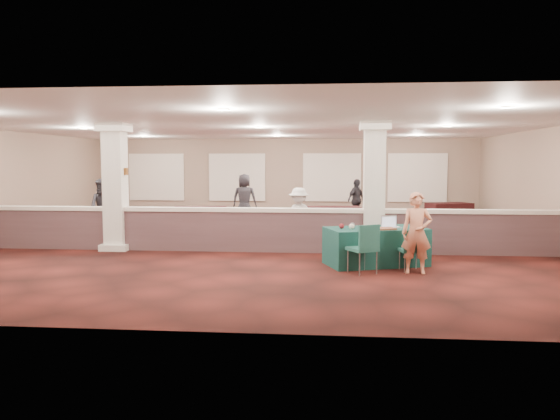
# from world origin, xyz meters

# --- Properties ---
(ground) EXTENTS (16.00, 16.00, 0.00)m
(ground) POSITION_xyz_m (0.00, 0.00, 0.00)
(ground) COLOR #461611
(ground) RESTS_ON ground
(wall_back) EXTENTS (16.00, 0.04, 3.20)m
(wall_back) POSITION_xyz_m (0.00, 8.00, 1.60)
(wall_back) COLOR gray
(wall_back) RESTS_ON ground
(wall_front) EXTENTS (16.00, 0.04, 3.20)m
(wall_front) POSITION_xyz_m (0.00, -8.00, 1.60)
(wall_front) COLOR gray
(wall_front) RESTS_ON ground
(ceiling) EXTENTS (16.00, 16.00, 0.02)m
(ceiling) POSITION_xyz_m (0.00, 0.00, 3.20)
(ceiling) COLOR silver
(ceiling) RESTS_ON wall_back
(partition_wall) EXTENTS (15.60, 0.28, 1.10)m
(partition_wall) POSITION_xyz_m (0.00, -1.50, 0.57)
(partition_wall) COLOR #4C3338
(partition_wall) RESTS_ON ground
(column_left) EXTENTS (0.72, 0.72, 3.20)m
(column_left) POSITION_xyz_m (-3.50, -1.50, 1.64)
(column_left) COLOR silver
(column_left) RESTS_ON ground
(column_right) EXTENTS (0.72, 0.72, 3.20)m
(column_right) POSITION_xyz_m (3.00, -1.50, 1.64)
(column_right) COLOR silver
(column_right) RESTS_ON ground
(sconce_left) EXTENTS (0.12, 0.12, 0.18)m
(sconce_left) POSITION_xyz_m (-3.78, -1.50, 2.00)
(sconce_left) COLOR brown
(sconce_left) RESTS_ON column_left
(sconce_right) EXTENTS (0.12, 0.12, 0.18)m
(sconce_right) POSITION_xyz_m (-3.22, -1.50, 2.00)
(sconce_right) COLOR brown
(sconce_right) RESTS_ON column_left
(near_table) EXTENTS (2.34, 1.70, 0.81)m
(near_table) POSITION_xyz_m (2.94, -3.00, 0.41)
(near_table) COLOR #103B31
(near_table) RESTS_ON ground
(conf_chair_main) EXTENTS (0.50, 0.50, 0.87)m
(conf_chair_main) POSITION_xyz_m (3.62, -3.68, 0.51)
(conf_chair_main) COLOR #216055
(conf_chair_main) RESTS_ON ground
(conf_chair_side) EXTENTS (0.69, 0.69, 1.00)m
(conf_chair_side) POSITION_xyz_m (2.64, -4.01, 0.59)
(conf_chair_side) COLOR #216055
(conf_chair_side) RESTS_ON ground
(woman) EXTENTS (0.62, 0.44, 1.64)m
(woman) POSITION_xyz_m (3.67, -3.85, 0.82)
(woman) COLOR #CF795A
(woman) RESTS_ON ground
(far_table_front_left) EXTENTS (1.93, 1.36, 0.71)m
(far_table_front_left) POSITION_xyz_m (-2.50, 0.30, 0.36)
(far_table_front_left) COLOR black
(far_table_front_left) RESTS_ON ground
(far_table_front_center) EXTENTS (2.00, 1.16, 0.77)m
(far_table_front_center) POSITION_xyz_m (1.98, 3.00, 0.39)
(far_table_front_center) COLOR black
(far_table_front_center) RESTS_ON ground
(far_table_front_right) EXTENTS (1.99, 1.42, 0.73)m
(far_table_front_right) POSITION_xyz_m (2.50, 2.20, 0.36)
(far_table_front_right) COLOR black
(far_table_front_right) RESTS_ON ground
(far_table_back_left) EXTENTS (1.86, 1.06, 0.72)m
(far_table_back_left) POSITION_xyz_m (-2.50, 3.20, 0.36)
(far_table_back_left) COLOR black
(far_table_back_left) RESTS_ON ground
(far_table_back_center) EXTENTS (1.64, 0.90, 0.64)m
(far_table_back_center) POSITION_xyz_m (-2.00, 3.20, 0.32)
(far_table_back_center) COLOR black
(far_table_back_center) RESTS_ON ground
(far_table_back_right) EXTENTS (1.85, 1.37, 0.67)m
(far_table_back_right) POSITION_xyz_m (6.50, 6.50, 0.34)
(far_table_back_right) COLOR black
(far_table_back_right) RESTS_ON ground
(attendee_a) EXTENTS (0.85, 0.49, 1.74)m
(attendee_a) POSITION_xyz_m (-4.83, 0.83, 0.87)
(attendee_a) COLOR black
(attendee_a) RESTS_ON ground
(attendee_b) EXTENTS (1.04, 0.59, 1.54)m
(attendee_b) POSITION_xyz_m (1.09, 0.00, 0.77)
(attendee_b) COLOR #BBBBB7
(attendee_b) RESTS_ON ground
(attendee_c) EXTENTS (0.95, 1.01, 1.60)m
(attendee_c) POSITION_xyz_m (2.92, 5.87, 0.80)
(attendee_c) COLOR black
(attendee_c) RESTS_ON ground
(attendee_d) EXTENTS (0.91, 0.51, 1.82)m
(attendee_d) POSITION_xyz_m (-1.18, 4.76, 0.91)
(attendee_d) COLOR black
(attendee_d) RESTS_ON ground
(laptop_base) EXTENTS (0.43, 0.36, 0.02)m
(laptop_base) POSITION_xyz_m (3.27, -2.94, 0.82)
(laptop_base) COLOR silver
(laptop_base) RESTS_ON near_table
(laptop_screen) EXTENTS (0.35, 0.14, 0.24)m
(laptop_screen) POSITION_xyz_m (3.23, -2.82, 0.95)
(laptop_screen) COLOR silver
(laptop_screen) RESTS_ON near_table
(screen_glow) EXTENTS (0.32, 0.12, 0.21)m
(screen_glow) POSITION_xyz_m (3.23, -2.83, 0.94)
(screen_glow) COLOR #AEB8D1
(screen_glow) RESTS_ON near_table
(knitting) EXTENTS (0.53, 0.46, 0.03)m
(knitting) POSITION_xyz_m (3.08, -3.24, 0.83)
(knitting) COLOR #C3531F
(knitting) RESTS_ON near_table
(yarn_cream) EXTENTS (0.12, 0.12, 0.12)m
(yarn_cream) POSITION_xyz_m (2.40, -3.31, 0.87)
(yarn_cream) COLOR beige
(yarn_cream) RESTS_ON near_table
(yarn_red) EXTENTS (0.11, 0.11, 0.11)m
(yarn_red) POSITION_xyz_m (2.19, -3.21, 0.87)
(yarn_red) COLOR maroon
(yarn_red) RESTS_ON near_table
(yarn_grey) EXTENTS (0.12, 0.12, 0.12)m
(yarn_grey) POSITION_xyz_m (2.42, -3.04, 0.87)
(yarn_grey) COLOR #46454A
(yarn_grey) RESTS_ON near_table
(scissors) EXTENTS (0.14, 0.08, 0.01)m
(scissors) POSITION_xyz_m (3.72, -3.05, 0.82)
(scissors) COLOR #B01412
(scissors) RESTS_ON near_table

